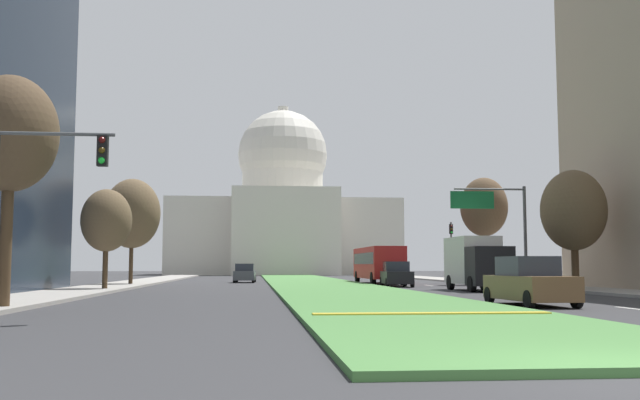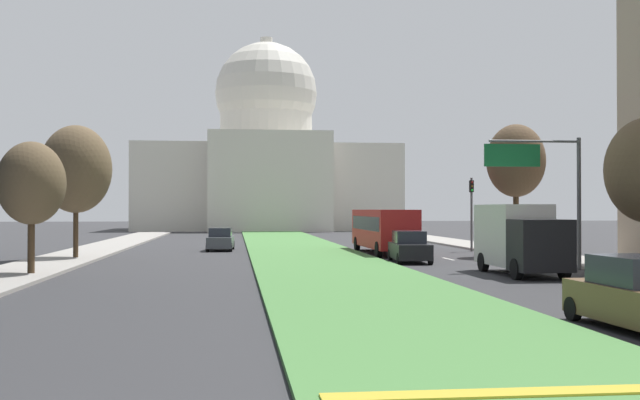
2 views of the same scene
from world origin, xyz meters
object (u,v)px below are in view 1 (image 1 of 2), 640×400
overhead_guide_sign (498,216)px  sedan_distant (245,274)px  street_tree_left_far (132,214)px  traffic_light_near_left (24,179)px  sedan_midblock (396,275)px  sedan_lead_stopped (529,283)px  box_truck_delivery (477,262)px  street_tree_left_mid (106,221)px  street_tree_right_mid (573,211)px  city_bus (378,262)px  traffic_light_far_right (451,244)px  capitol_building (283,215)px  street_tree_right_far (484,207)px  street_tree_left_near (10,135)px

overhead_guide_sign → sedan_distant: (-16.08, 19.35, -3.84)m
street_tree_left_far → sedan_distant: bearing=46.7°
traffic_light_near_left → sedan_midblock: 34.30m
sedan_lead_stopped → sedan_midblock: 23.85m
box_truck_delivery → street_tree_left_mid: bearing=175.9°
street_tree_right_mid → city_bus: bearing=115.4°
traffic_light_near_left → street_tree_right_mid: 32.34m
street_tree_right_mid → box_truck_delivery: bearing=167.8°
traffic_light_far_right → overhead_guide_sign: bearing=-95.4°
overhead_guide_sign → traffic_light_near_left: bearing=-132.0°
traffic_light_far_right → sedan_midblock: traffic_light_far_right is taller
capitol_building → street_tree_right_mid: 80.33m
capitol_building → street_tree_left_far: capitol_building is taller
city_bus → box_truck_delivery: bearing=-79.9°
street_tree_right_far → street_tree_right_mid: bearing=-86.6°
street_tree_left_mid → sedan_midblock: street_tree_left_mid is taller
traffic_light_far_right → overhead_guide_sign: overhead_guide_sign is taller
street_tree_left_mid → street_tree_right_mid: 27.54m
city_bus → overhead_guide_sign: bearing=-70.5°
street_tree_right_far → box_truck_delivery: (-4.72, -12.64, -4.33)m
traffic_light_far_right → sedan_distant: 18.07m
street_tree_right_mid → sedan_distant: street_tree_right_mid is taller
sedan_lead_stopped → city_bus: bearing=90.0°
street_tree_left_far → street_tree_right_far: street_tree_right_far is taller
overhead_guide_sign → street_tree_right_mid: 4.78m
sedan_midblock → capitol_building: bearing=94.2°
traffic_light_near_left → street_tree_right_mid: (24.93, 20.59, 0.91)m
street_tree_left_far → sedan_lead_stopped: bearing=-55.8°
street_tree_left_mid → box_truck_delivery: size_ratio=0.94×
capitol_building → street_tree_left_mid: (-13.60, -76.19, -5.77)m
sedan_midblock → street_tree_left_mid: bearing=-160.3°
sedan_midblock → sedan_distant: bearing=129.0°
traffic_light_near_left → street_tree_left_mid: 23.50m
sedan_distant → box_truck_delivery: bearing=-57.2°
traffic_light_near_left → street_tree_left_mid: (-2.47, 23.36, 0.32)m
sedan_lead_stopped → street_tree_left_near: bearing=-175.8°
street_tree_left_near → sedan_distant: bearing=78.9°
overhead_guide_sign → street_tree_left_mid: bearing=-178.5°
capitol_building → traffic_light_far_right: 60.87m
sedan_lead_stopped → sedan_distant: (-10.93, 37.12, -0.08)m
city_bus → capitol_building: bearing=95.0°
street_tree_right_far → sedan_distant: bearing=154.4°
traffic_light_far_right → street_tree_right_mid: bearing=-84.7°
capitol_building → sedan_distant: 57.23m
sedan_midblock → traffic_light_near_left: bearing=-118.4°
street_tree_left_mid → street_tree_left_far: bearing=91.8°
sedan_distant → street_tree_right_mid: bearing=-49.5°
street_tree_left_mid → city_bus: 24.33m
traffic_light_near_left → street_tree_left_near: 5.66m
street_tree_left_far → traffic_light_near_left: bearing=-85.3°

